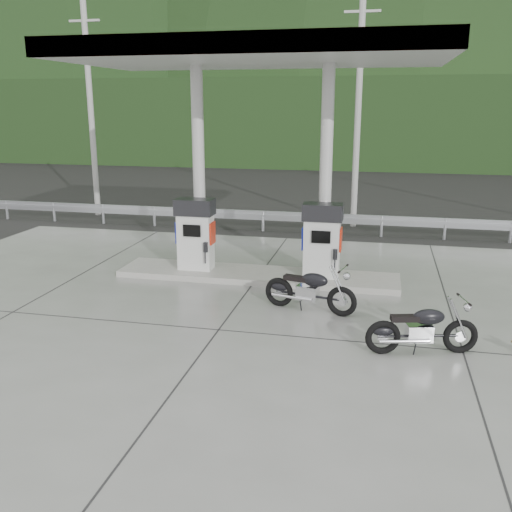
% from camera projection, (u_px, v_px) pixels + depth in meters
% --- Properties ---
extents(ground, '(160.00, 160.00, 0.00)m').
position_uv_depth(ground, '(232.00, 313.00, 11.98)').
color(ground, black).
rests_on(ground, ground).
extents(forecourt_apron, '(18.00, 14.00, 0.02)m').
position_uv_depth(forecourt_apron, '(232.00, 313.00, 11.98)').
color(forecourt_apron, slate).
rests_on(forecourt_apron, ground).
extents(pump_island, '(7.00, 1.40, 0.15)m').
position_uv_depth(pump_island, '(257.00, 275.00, 14.32)').
color(pump_island, gray).
rests_on(pump_island, forecourt_apron).
extents(gas_pump_left, '(0.95, 0.55, 1.80)m').
position_uv_depth(gas_pump_left, '(196.00, 234.00, 14.40)').
color(gas_pump_left, silver).
rests_on(gas_pump_left, pump_island).
extents(gas_pump_right, '(0.95, 0.55, 1.80)m').
position_uv_depth(gas_pump_right, '(322.00, 241.00, 13.73)').
color(gas_pump_right, silver).
rests_on(gas_pump_right, pump_island).
extents(canopy_column_left, '(0.30, 0.30, 5.00)m').
position_uv_depth(canopy_column_left, '(199.00, 169.00, 14.36)').
color(canopy_column_left, silver).
rests_on(canopy_column_left, pump_island).
extents(canopy_column_right, '(0.30, 0.30, 5.00)m').
position_uv_depth(canopy_column_right, '(326.00, 172.00, 13.69)').
color(canopy_column_right, silver).
rests_on(canopy_column_right, pump_island).
extents(canopy_roof, '(8.50, 5.00, 0.40)m').
position_uv_depth(canopy_roof, '(257.00, 53.00, 12.96)').
color(canopy_roof, silver).
rests_on(canopy_roof, canopy_column_left).
extents(guardrail, '(26.00, 0.16, 1.42)m').
position_uv_depth(guardrail, '(292.00, 212.00, 19.35)').
color(guardrail, '#A3A5AB').
rests_on(guardrail, ground).
extents(road, '(60.00, 7.00, 0.01)m').
position_uv_depth(road, '(305.00, 214.00, 22.83)').
color(road, black).
rests_on(road, ground).
extents(utility_pole_a, '(0.22, 0.22, 8.00)m').
position_uv_depth(utility_pole_a, '(91.00, 111.00, 21.58)').
color(utility_pole_a, '#9C9C96').
rests_on(utility_pole_a, ground).
extents(utility_pole_b, '(0.22, 0.22, 8.00)m').
position_uv_depth(utility_pole_b, '(358.00, 112.00, 19.50)').
color(utility_pole_b, '#9C9C96').
rests_on(utility_pole_b, ground).
extents(tree_band, '(80.00, 6.00, 6.00)m').
position_uv_depth(tree_band, '(342.00, 123.00, 39.51)').
color(tree_band, black).
rests_on(tree_band, ground).
extents(forested_hills, '(100.00, 40.00, 140.00)m').
position_uv_depth(forested_hills, '(359.00, 141.00, 68.59)').
color(forested_hills, black).
rests_on(forested_hills, ground).
extents(motorcycle_left, '(2.00, 1.03, 0.90)m').
position_uv_depth(motorcycle_left, '(310.00, 290.00, 11.95)').
color(motorcycle_left, black).
rests_on(motorcycle_left, forecourt_apron).
extents(motorcycle_right, '(1.94, 1.02, 0.88)m').
position_uv_depth(motorcycle_right, '(422.00, 330.00, 9.90)').
color(motorcycle_right, black).
rests_on(motorcycle_right, forecourt_apron).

